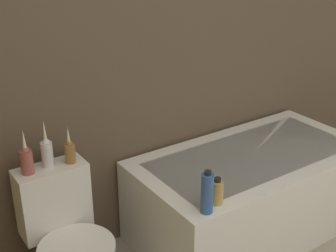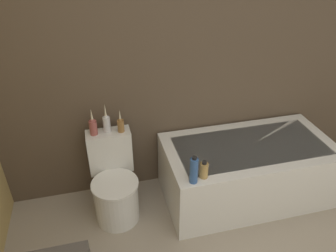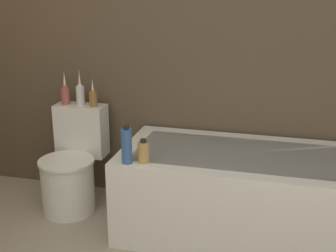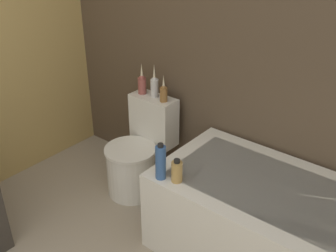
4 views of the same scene
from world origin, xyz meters
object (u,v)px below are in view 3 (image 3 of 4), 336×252
(toilet, at_px, (72,168))
(vase_bronze, at_px, (93,97))
(vase_silver, at_px, (80,93))
(bathtub, at_px, (237,193))
(vase_gold, at_px, (65,93))
(shampoo_bottle_tall, at_px, (127,146))
(shampoo_bottle_short, at_px, (143,152))

(toilet, xyz_separation_m, vase_bronze, (0.11, 0.18, 0.50))
(vase_bronze, bearing_deg, vase_silver, 166.06)
(bathtub, relative_size, vase_bronze, 7.32)
(toilet, bearing_deg, vase_gold, 120.59)
(vase_gold, bearing_deg, vase_bronze, -3.21)
(bathtub, relative_size, shampoo_bottle_tall, 6.45)
(vase_gold, bearing_deg, vase_silver, 7.74)
(shampoo_bottle_short, bearing_deg, vase_silver, 139.06)
(bathtub, distance_m, toilet, 1.23)
(vase_bronze, distance_m, shampoo_bottle_tall, 0.76)
(shampoo_bottle_tall, bearing_deg, vase_gold, 138.98)
(vase_bronze, distance_m, shampoo_bottle_short, 0.81)
(shampoo_bottle_tall, height_order, shampoo_bottle_short, shampoo_bottle_tall)
(vase_silver, distance_m, vase_bronze, 0.12)
(vase_silver, relative_size, shampoo_bottle_tall, 1.11)
(vase_gold, height_order, shampoo_bottle_short, vase_gold)
(bathtub, xyz_separation_m, toilet, (-1.22, 0.08, 0.02))
(toilet, xyz_separation_m, vase_gold, (-0.11, 0.19, 0.51))
(vase_gold, distance_m, shampoo_bottle_short, 0.99)
(toilet, distance_m, shampoo_bottle_short, 0.84)
(vase_gold, relative_size, shampoo_bottle_tall, 1.03)
(vase_silver, xyz_separation_m, shampoo_bottle_tall, (0.58, -0.62, -0.14))
(vase_gold, xyz_separation_m, shampoo_bottle_short, (0.79, -0.57, -0.18))
(toilet, bearing_deg, vase_bronze, 57.66)
(toilet, relative_size, vase_silver, 2.80)
(bathtub, distance_m, vase_bronze, 1.25)
(bathtub, bearing_deg, vase_gold, 168.60)
(shampoo_bottle_tall, bearing_deg, toilet, 144.70)
(vase_silver, height_order, vase_bronze, vase_silver)
(vase_gold, bearing_deg, toilet, -59.41)
(vase_gold, relative_size, vase_bronze, 1.17)
(vase_bronze, height_order, shampoo_bottle_short, vase_bronze)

